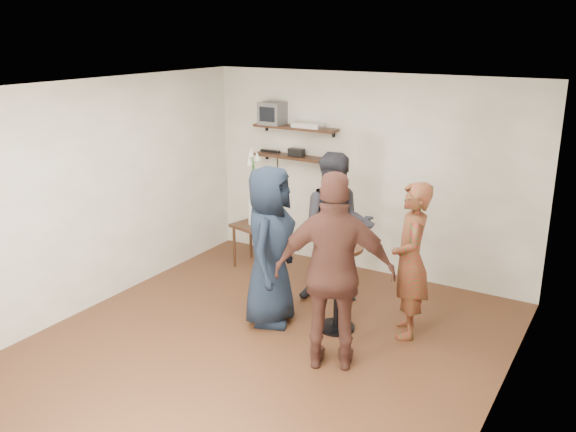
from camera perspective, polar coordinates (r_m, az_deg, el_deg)
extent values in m
cube|color=#462516|center=(6.37, -2.36, -12.33)|extent=(4.50, 5.00, 0.04)
cube|color=white|center=(5.57, -2.70, 12.03)|extent=(4.50, 5.00, 0.04)
cube|color=silver|center=(7.99, 7.43, 3.87)|extent=(4.50, 0.04, 2.60)
cube|color=silver|center=(4.13, -22.31, -10.30)|extent=(4.50, 0.04, 2.60)
cube|color=silver|center=(7.29, -17.65, 1.91)|extent=(0.04, 5.00, 2.60)
cube|color=silver|center=(5.04, 19.73, -5.03)|extent=(0.04, 5.00, 2.60)
cube|color=black|center=(8.20, 0.69, 8.27)|extent=(1.20, 0.25, 0.04)
cube|color=black|center=(8.27, 0.68, 5.53)|extent=(1.20, 0.25, 0.04)
cube|color=#59595B|center=(8.35, -1.41, 9.60)|extent=(0.32, 0.30, 0.30)
cube|color=silver|center=(8.09, 1.94, 8.49)|extent=(0.40, 0.24, 0.06)
cube|color=black|center=(8.24, 0.79, 5.98)|extent=(0.22, 0.10, 0.10)
cube|color=black|center=(8.52, -1.67, 6.10)|extent=(0.30, 0.05, 0.03)
cube|color=black|center=(8.23, -3.18, -0.87)|extent=(0.60, 0.60, 0.04)
cylinder|color=black|center=(8.29, -5.04, -2.96)|extent=(0.04, 0.04, 0.55)
cylinder|color=black|center=(8.07, -2.76, -3.46)|extent=(0.04, 0.04, 0.55)
cylinder|color=black|center=(8.59, -3.51, -2.19)|extent=(0.04, 0.04, 0.55)
cylinder|color=black|center=(8.38, -1.28, -2.65)|extent=(0.04, 0.04, 0.55)
cylinder|color=silver|center=(8.18, -3.20, 0.36)|extent=(0.15, 0.15, 0.33)
cylinder|color=#235E1A|center=(8.10, -3.36, 2.66)|extent=(0.01, 0.08, 0.60)
cone|color=white|center=(8.04, -3.64, 5.24)|extent=(0.08, 0.10, 0.13)
cylinder|color=#235E1A|center=(8.08, -3.12, 2.87)|extent=(0.04, 0.06, 0.67)
cone|color=white|center=(7.99, -2.91, 5.66)|extent=(0.12, 0.13, 0.14)
cylinder|color=#235E1A|center=(8.06, -3.31, 3.07)|extent=(0.11, 0.09, 0.73)
cone|color=white|center=(7.94, -3.48, 6.07)|extent=(0.14, 0.14, 0.14)
cylinder|color=black|center=(6.36, 4.72, -2.96)|extent=(0.52, 0.52, 0.04)
cylinder|color=black|center=(6.54, 4.63, -6.76)|extent=(0.07, 0.07, 0.88)
cylinder|color=black|center=(6.73, 4.53, -10.32)|extent=(0.40, 0.40, 0.03)
cylinder|color=silver|center=(6.35, 3.96, -2.79)|extent=(0.05, 0.05, 0.00)
cylinder|color=silver|center=(6.33, 3.97, -2.43)|extent=(0.01, 0.01, 0.08)
cylinder|color=silver|center=(6.30, 3.99, -1.65)|extent=(0.06, 0.06, 0.10)
cylinder|color=tan|center=(6.31, 3.98, -1.83)|extent=(0.06, 0.06, 0.05)
cylinder|color=silver|center=(6.30, 5.13, -2.98)|extent=(0.06, 0.06, 0.00)
cylinder|color=silver|center=(6.28, 5.15, -2.56)|extent=(0.01, 0.01, 0.09)
cylinder|color=silver|center=(6.24, 5.17, -1.66)|extent=(0.07, 0.07, 0.11)
cylinder|color=tan|center=(6.25, 5.16, -1.87)|extent=(0.06, 0.06, 0.06)
cylinder|color=silver|center=(6.42, 4.86, -2.58)|extent=(0.06, 0.06, 0.00)
cylinder|color=silver|center=(6.40, 4.87, -2.17)|extent=(0.01, 0.01, 0.09)
cylinder|color=silver|center=(6.37, 4.89, -1.28)|extent=(0.07, 0.07, 0.12)
cylinder|color=tan|center=(6.37, 4.89, -1.48)|extent=(0.07, 0.07, 0.06)
cylinder|color=silver|center=(6.36, 4.94, -2.76)|extent=(0.06, 0.06, 0.00)
cylinder|color=silver|center=(6.35, 4.95, -2.33)|extent=(0.01, 0.01, 0.10)
cylinder|color=silver|center=(6.31, 4.98, -1.42)|extent=(0.07, 0.07, 0.12)
cylinder|color=tan|center=(6.32, 4.97, -1.63)|extent=(0.07, 0.07, 0.06)
imported|color=red|center=(6.41, 11.39, -4.11)|extent=(0.60, 0.71, 1.66)
imported|color=black|center=(7.08, 4.58, -1.19)|extent=(1.08, 1.00, 1.79)
imported|color=black|center=(6.54, -1.72, -2.83)|extent=(0.77, 0.98, 1.76)
imported|color=#4A2820|center=(5.66, 4.40, -5.31)|extent=(1.22, 0.88, 1.91)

